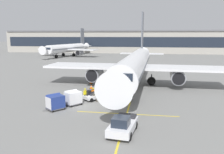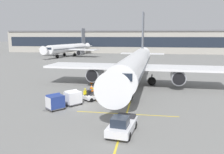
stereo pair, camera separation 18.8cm
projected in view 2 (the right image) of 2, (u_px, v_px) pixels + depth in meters
The scene contains 16 objects.
ground_plane at pixel (85, 106), 30.14m from camera, with size 600.00×600.00×0.00m, color slate.
parked_airplane at pixel (136, 64), 41.77m from camera, with size 32.91×43.01×14.63m.
belt_loader at pixel (97, 93), 33.32m from camera, with size 4.45×4.75×3.09m.
baggage_cart_lead at pixel (73, 97), 30.61m from camera, with size 2.51×2.62×1.91m.
baggage_cart_second at pixel (55, 102), 28.65m from camera, with size 2.51×2.62×1.91m.
pushback_tug at pixel (122, 125), 21.62m from camera, with size 2.67×4.64×1.83m.
ground_crew_by_loader at pixel (85, 93), 32.70m from camera, with size 0.43×0.46×1.74m.
ground_crew_by_carts at pixel (74, 96), 31.52m from camera, with size 0.32×0.56×1.74m.
ground_crew_marshaller at pixel (93, 93), 33.08m from camera, with size 0.53×0.37×1.74m.
ground_crew_wingwalker at pixel (97, 95), 32.04m from camera, with size 0.57×0.26×1.74m.
safety_cone_engine_keepout at pixel (91, 87), 39.93m from camera, with size 0.64×0.64×0.72m.
safety_cone_wingtip at pixel (91, 82), 44.17m from camera, with size 0.65×0.65×0.74m.
apron_guidance_line_lead_in at pixel (135, 87), 41.73m from camera, with size 0.20×110.00×0.01m.
apron_guidance_line_stop_bar at pixel (126, 114), 27.15m from camera, with size 12.00×0.20×0.01m.
terminal_building at pixel (131, 41), 126.69m from camera, with size 133.90×20.09×11.73m.
distant_airplane at pixel (68, 48), 101.14m from camera, with size 27.62×36.01×12.44m.
Camera 2 is at (8.11, -28.07, 9.03)m, focal length 37.33 mm.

